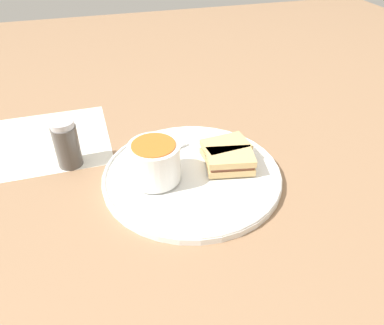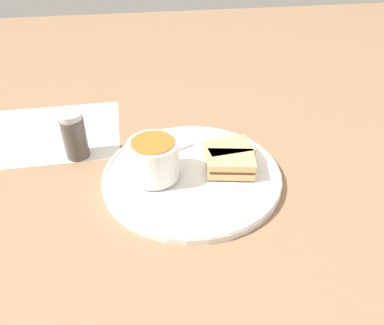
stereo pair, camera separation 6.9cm
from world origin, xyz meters
name	(u,v)px [view 1 (the left image)]	position (x,y,z in m)	size (l,w,h in m)	color
ground_plane	(192,178)	(0.00, 0.00, 0.00)	(2.40, 2.40, 0.00)	#8E6B4C
plate	(192,175)	(0.00, 0.00, 0.01)	(0.33, 0.33, 0.02)	white
soup_bowl	(155,162)	(0.00, -0.07, 0.05)	(0.09, 0.09, 0.07)	white
spoon	(153,157)	(-0.06, -0.06, 0.02)	(0.06, 0.11, 0.01)	silver
sandwich_half_near	(230,161)	(0.01, 0.07, 0.03)	(0.07, 0.10, 0.03)	tan
sandwich_half_far	(226,149)	(-0.03, 0.08, 0.03)	(0.07, 0.09, 0.03)	tan
salt_shaker	(67,144)	(-0.11, -0.22, 0.05)	(0.05, 0.05, 0.10)	#4C4742
menu_sheet	(33,143)	(-0.21, -0.30, 0.00)	(0.26, 0.32, 0.00)	white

